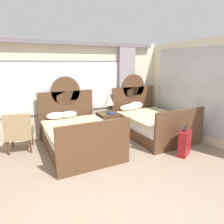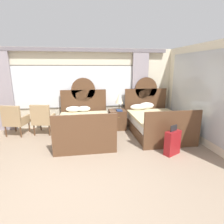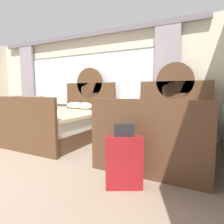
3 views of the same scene
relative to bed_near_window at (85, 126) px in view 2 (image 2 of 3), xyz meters
name	(u,v)px [view 2 (image 2 of 3)]	position (x,y,z in m)	size (l,w,h in m)	color
ground_plane	(72,191)	(-0.26, -2.42, -0.36)	(24.00, 24.00, 0.00)	gray
wall_back_window	(75,87)	(-0.26, 1.21, 1.04)	(6.88, 0.22, 2.70)	beige
wall_right_mirror	(205,95)	(3.21, -0.88, 0.99)	(0.08, 4.23, 2.70)	beige
bed_near_window	(85,126)	(0.00, 0.00, 0.00)	(1.54, 2.18, 1.72)	brown
bed_near_mirror	(155,122)	(2.22, 0.00, 0.00)	(1.54, 2.18, 1.72)	brown
nightstand_between_beds	(117,119)	(1.12, 0.64, -0.03)	(0.55, 0.57, 0.66)	brown
table_lamp_on_nightstand	(119,99)	(1.18, 0.67, 0.68)	(0.27, 0.27, 0.56)	brown
book_on_nightstand	(119,110)	(1.16, 0.53, 0.31)	(0.18, 0.26, 0.03)	navy
armchair_by_window_left	(43,118)	(-1.28, 0.51, 0.15)	(0.68, 0.68, 0.97)	tan
armchair_by_window_centre	(15,120)	(-2.10, 0.51, 0.15)	(0.70, 0.70, 0.97)	tan
suitcase_on_floor	(172,143)	(2.08, -1.43, -0.06)	(0.45, 0.35, 0.74)	maroon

